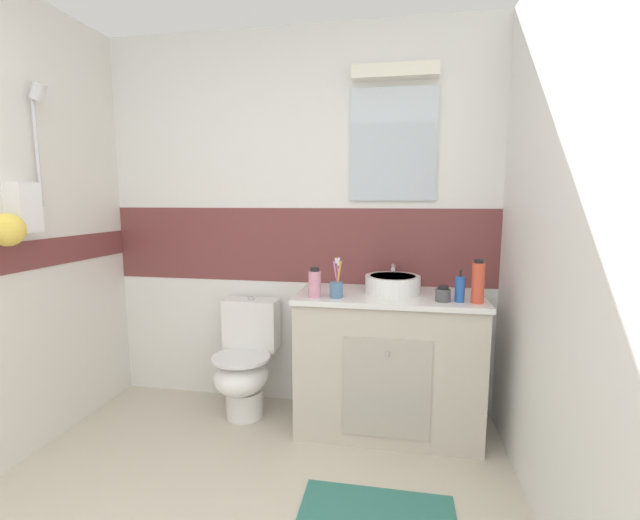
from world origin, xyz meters
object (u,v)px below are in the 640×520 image
mouthwash_bottle (315,283)px  shampoo_bottle_tall (478,282)px  toilet (245,362)px  soap_dispenser (460,289)px  hair_gel_jar (443,294)px  sink_basin (393,283)px  toothbrush_cup (336,288)px

mouthwash_bottle → shampoo_bottle_tall: size_ratio=0.72×
toilet → shampoo_bottle_tall: shampoo_bottle_tall is taller
soap_dispenser → hair_gel_jar: size_ratio=2.06×
sink_basin → toilet: bearing=-178.8°
toothbrush_cup → mouthwash_bottle: (-0.12, -0.01, 0.02)m
sink_basin → toothbrush_cup: size_ratio=1.61×
toothbrush_cup → shampoo_bottle_tall: bearing=0.5°
sink_basin → hair_gel_jar: (0.28, -0.18, -0.02)m
toilet → toothbrush_cup: toothbrush_cup is taller
soap_dispenser → mouthwash_bottle: soap_dispenser is taller
mouthwash_bottle → shampoo_bottle_tall: (0.89, 0.01, 0.03)m
toilet → mouthwash_bottle: bearing=-19.9°
toothbrush_cup → soap_dispenser: size_ratio=1.28×
soap_dispenser → hair_gel_jar: bearing=-177.6°
toothbrush_cup → soap_dispenser: bearing=1.6°
toothbrush_cup → soap_dispenser: 0.68m
hair_gel_jar → shampoo_bottle_tall: bearing=-3.0°
hair_gel_jar → shampoo_bottle_tall: size_ratio=0.37×
sink_basin → shampoo_bottle_tall: shampoo_bottle_tall is taller
toothbrush_cup → shampoo_bottle_tall: 0.77m
mouthwash_bottle → hair_gel_jar: mouthwash_bottle is taller
soap_dispenser → shampoo_bottle_tall: shampoo_bottle_tall is taller
sink_basin → toothbrush_cup: 0.37m
toilet → soap_dispenser: (1.30, -0.15, 0.57)m
soap_dispenser → mouthwash_bottle: (-0.80, -0.03, 0.01)m
hair_gel_jar → soap_dispenser: bearing=2.4°
toothbrush_cup → shampoo_bottle_tall: size_ratio=0.97×
sink_basin → mouthwash_bottle: (-0.44, -0.20, 0.02)m
shampoo_bottle_tall → sink_basin: bearing=157.9°
toilet → hair_gel_jar: size_ratio=8.61×
shampoo_bottle_tall → toilet: bearing=173.2°
hair_gel_jar → shampoo_bottle_tall: shampoo_bottle_tall is taller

